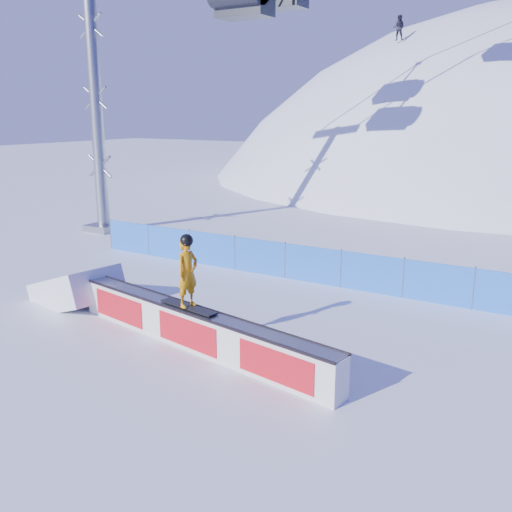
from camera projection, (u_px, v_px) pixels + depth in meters
The scene contains 6 objects.
ground at pixel (305, 341), 13.86m from camera, with size 160.00×160.00×0.00m, color white.
snow_hill at pixel (503, 371), 53.03m from camera, with size 64.00×64.00×64.00m.
safety_fence at pixel (371, 274), 17.43m from camera, with size 22.05×0.05×1.30m.
rail_box at pixel (195, 329), 13.29m from camera, with size 8.08×1.96×0.97m.
snow_ramp at pixel (78, 302), 16.66m from camera, with size 2.53×1.69×0.95m, color white, non-canonical shape.
snowboarder at pixel (187, 272), 13.10m from camera, with size 1.70×0.64×1.75m.
Camera 1 is at (5.72, -11.65, 5.41)m, focal length 40.00 mm.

